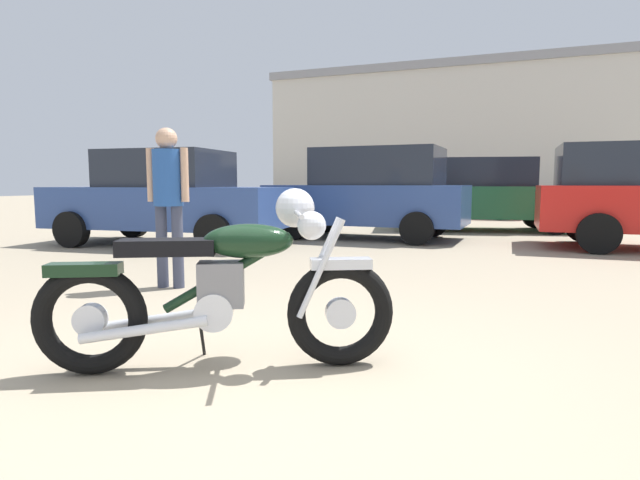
# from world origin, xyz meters

# --- Properties ---
(ground_plane) EXTENTS (80.00, 80.00, 0.00)m
(ground_plane) POSITION_xyz_m (0.00, 0.00, 0.00)
(ground_plane) COLOR gray
(vintage_motorcycle) EXTENTS (1.93, 1.08, 1.07)m
(vintage_motorcycle) POSITION_xyz_m (-0.22, 0.30, 0.49)
(vintage_motorcycle) COLOR black
(vintage_motorcycle) RESTS_ON ground_plane
(bystander) EXTENTS (0.46, 0.30, 1.66)m
(bystander) POSITION_xyz_m (-1.97, 2.22, 1.02)
(bystander) COLOR #383D51
(bystander) RESTS_ON ground_plane
(red_hatchback_near) EXTENTS (4.28, 2.09, 1.67)m
(red_hatchback_near) POSITION_xyz_m (-4.32, 5.53, 0.84)
(red_hatchback_near) COLOR black
(red_hatchback_near) RESTS_ON ground_plane
(dark_sedan_left) EXTENTS (4.43, 2.45, 1.67)m
(dark_sedan_left) POSITION_xyz_m (1.00, 10.31, 0.84)
(dark_sedan_left) COLOR black
(dark_sedan_left) RESTS_ON ground_plane
(silver_sedan_mid) EXTENTS (4.31, 2.14, 1.67)m
(silver_sedan_mid) POSITION_xyz_m (0.07, 15.02, 0.84)
(silver_sedan_mid) COLOR black
(silver_sedan_mid) RESTS_ON ground_plane
(white_estate_far) EXTENTS (4.00, 2.01, 1.78)m
(white_estate_far) POSITION_xyz_m (-1.12, 7.71, 0.92)
(white_estate_far) COLOR black
(white_estate_far) RESTS_ON ground_plane
(industrial_building) EXTENTS (23.76, 11.80, 8.42)m
(industrial_building) POSITION_xyz_m (-1.42, 34.88, 4.22)
(industrial_building) COLOR beige
(industrial_building) RESTS_ON ground_plane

